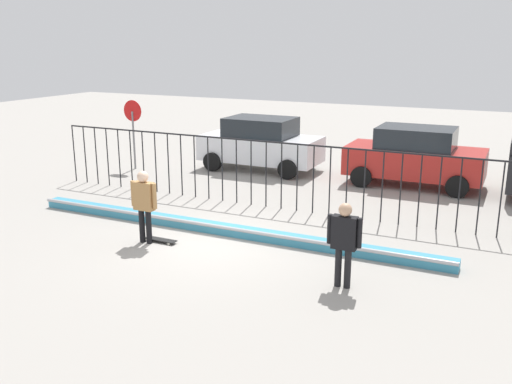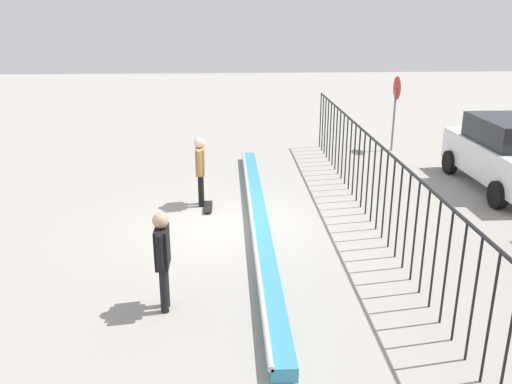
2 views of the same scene
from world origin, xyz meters
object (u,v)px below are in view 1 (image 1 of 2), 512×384
parked_car_white (261,143)px  parked_car_red (415,156)px  camera_operator (344,237)px  stop_sign (133,125)px  skateboard (161,240)px  skateboarder (144,200)px

parked_car_white → parked_car_red: (5.46, 0.04, 0.00)m
parked_car_red → camera_operator: bearing=-86.4°
camera_operator → stop_sign: size_ratio=0.67×
camera_operator → parked_car_white: parked_car_white is taller
skateboard → parked_car_white: (-1.15, 7.95, 0.91)m
skateboard → parked_car_white: 8.08m
skateboard → parked_car_white: parked_car_white is taller
camera_operator → skateboard: bearing=1.3°
skateboarder → camera_operator: (4.85, -0.38, -0.03)m
parked_car_white → stop_sign: bearing=-155.7°
parked_car_red → stop_sign: (-9.68, -1.87, 0.64)m
skateboarder → parked_car_red: parked_car_red is taller
parked_car_white → parked_car_red: same height
parked_car_white → skateboard: bearing=-81.0°
parked_car_white → skateboarder: bearing=-83.2°
skateboard → camera_operator: 4.69m
skateboarder → camera_operator: size_ratio=1.03×
skateboard → camera_operator: bearing=-11.9°
skateboard → skateboarder: bearing=-155.1°
camera_operator → stop_sign: 11.97m
skateboard → parked_car_white: bearing=93.2°
skateboard → parked_car_red: parked_car_red is taller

